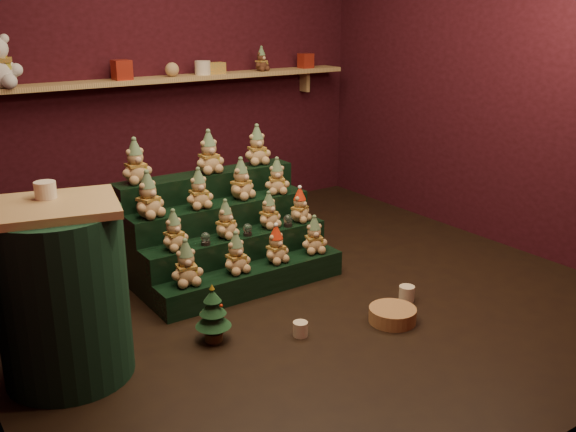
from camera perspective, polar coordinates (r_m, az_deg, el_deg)
ground at (r=4.51m, az=0.40°, el=-6.75°), size 4.00×4.00×0.00m
back_wall at (r=5.91m, az=-11.32°, el=12.98°), size 4.00×0.10×2.80m
right_wall at (r=5.55m, az=18.50°, el=12.10°), size 0.10×4.00×2.80m
back_shelf at (r=5.76m, az=-10.54°, el=11.84°), size 3.60×0.26×0.24m
riser_tier_front at (r=4.47m, az=-3.09°, el=-5.70°), size 1.40×0.22×0.18m
riser_tier_midfront at (r=4.61m, az=-4.55°, el=-3.76°), size 1.40×0.22×0.36m
riser_tier_midback at (r=4.76m, az=-5.90°, el=-1.93°), size 1.40×0.22×0.54m
riser_tier_back at (r=4.92m, az=-7.18°, el=-0.22°), size 1.40×0.22×0.72m
teddy_0 at (r=4.18m, az=-9.04°, el=-4.13°), size 0.24×0.22×0.30m
teddy_1 at (r=4.33m, az=-4.64°, el=-3.29°), size 0.21×0.19×0.28m
teddy_2 at (r=4.49m, az=-1.07°, el=-2.53°), size 0.21×0.19×0.26m
teddy_3 at (r=4.67m, az=2.34°, el=-1.67°), size 0.23×0.22×0.27m
teddy_4 at (r=4.29m, az=-10.11°, el=-1.25°), size 0.21×0.19×0.26m
teddy_5 at (r=4.47m, az=-5.57°, el=-0.29°), size 0.24×0.23×0.26m
teddy_6 at (r=4.66m, az=-1.72°, el=0.53°), size 0.21×0.19×0.26m
teddy_7 at (r=4.78m, az=1.05°, el=0.98°), size 0.23×0.22×0.25m
teddy_8 at (r=4.40m, az=-12.34°, el=1.84°), size 0.28×0.26×0.31m
teddy_9 at (r=4.54m, az=-7.94°, el=2.42°), size 0.21×0.19×0.28m
teddy_10 at (r=4.74m, az=-4.20°, el=3.31°), size 0.27×0.25×0.30m
teddy_11 at (r=4.86m, az=-0.99°, el=3.57°), size 0.24×0.23×0.27m
teddy_12 at (r=4.59m, az=-13.42°, el=4.75°), size 0.23×0.20×0.31m
teddy_13 at (r=4.78m, az=-7.05°, el=5.65°), size 0.22×0.20×0.31m
teddy_14 at (r=5.02m, az=-2.77°, el=6.31°), size 0.24×0.22×0.30m
snow_globe_a at (r=4.36m, az=-7.35°, el=-2.01°), size 0.07×0.07×0.09m
snow_globe_b at (r=4.51m, az=-3.62°, el=-1.21°), size 0.06×0.06×0.09m
snow_globe_c at (r=4.69m, az=-0.01°, el=-0.39°), size 0.07×0.07×0.09m
side_table at (r=3.56m, az=-19.41°, el=-6.44°), size 0.73×0.67×0.97m
table_ornament at (r=3.48m, az=-20.77°, el=2.17°), size 0.11×0.11×0.09m
mini_christmas_tree at (r=3.84m, az=-6.69°, el=-8.60°), size 0.21×0.21×0.36m
mug_left at (r=3.93m, az=1.11°, el=-10.01°), size 0.09×0.09×0.09m
mug_right at (r=4.43m, az=10.51°, el=-6.79°), size 0.10×0.10×0.10m
wicker_basket at (r=4.14m, az=9.27°, el=-8.67°), size 0.34×0.34×0.09m
brown_bear at (r=6.15m, az=-2.38°, el=13.76°), size 0.18×0.16×0.22m
gift_tin_red_a at (r=5.57m, az=-14.56°, el=12.46°), size 0.14×0.14×0.16m
gift_tin_cream at (r=5.86m, az=-7.59°, el=12.93°), size 0.14×0.14×0.12m
gift_tin_red_b at (r=6.45m, az=1.58°, el=13.63°), size 0.12×0.12×0.14m
shelf_plush_ball at (r=5.74m, az=-10.27°, el=12.69°), size 0.12×0.12×0.12m
scarf_gift_box at (r=5.92m, az=-6.45°, el=12.93°), size 0.16×0.10×0.10m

